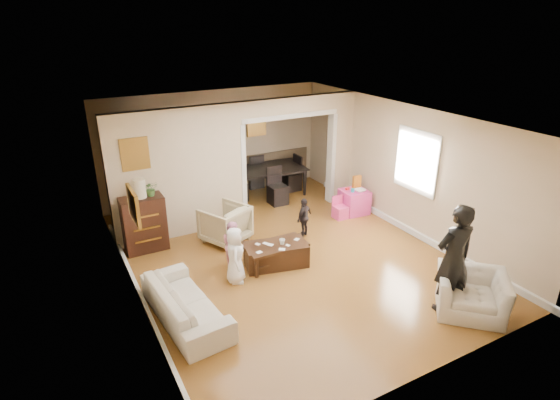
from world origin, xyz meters
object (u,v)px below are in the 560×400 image
armchair_front (471,293)px  dresser (144,224)px  sofa (185,303)px  coffee_cup (282,242)px  armchair_back (225,224)px  play_table (354,201)px  child_toddler (304,217)px  cyan_cup (353,190)px  child_kneel_a (235,255)px  table_lamp (140,188)px  adult_person (453,259)px  child_kneel_b (233,245)px  dining_table (265,182)px  coffee_table (276,254)px

armchair_front → dresser: (-3.84, 4.34, 0.22)m
sofa → coffee_cup: size_ratio=17.93×
armchair_back → armchair_front: (2.37, -3.94, -0.05)m
play_table → child_toddler: 1.68m
child_toddler → coffee_cup: bearing=13.1°
cyan_cup → child_kneel_a: 3.65m
sofa → child_toddler: bearing=-68.4°
cyan_cup → play_table: bearing=26.6°
coffee_cup → play_table: play_table is taller
table_lamp → cyan_cup: 4.56m
sofa → adult_person: adult_person is taller
play_table → coffee_cup: bearing=-154.1°
coffee_cup → child_kneel_a: 0.96m
sofa → armchair_front: bearing=-121.4°
armchair_back → dresser: bearing=-40.1°
coffee_cup → sofa: bearing=-161.3°
armchair_front → child_kneel_b: size_ratio=1.11×
coffee_cup → armchair_back: bearing=111.7°
coffee_cup → child_toddler: (0.95, 0.80, -0.05)m
armchair_front → child_toddler: (-0.88, 3.38, 0.09)m
table_lamp → adult_person: size_ratio=0.21×
table_lamp → child_toddler: table_lamp is taller
child_toddler → play_table: bearing=168.4°
table_lamp → dining_table: table_lamp is taller
armchair_back → coffee_cup: (0.54, -1.36, 0.09)m
play_table → child_kneel_b: (-3.36, -0.89, 0.17)m
sofa → child_toddler: size_ratio=2.30×
child_kneel_b → table_lamp: bearing=33.6°
dresser → cyan_cup: 4.51m
armchair_back → child_toddler: child_toddler is taller
child_kneel_a → child_toddler: (1.90, 0.90, -0.09)m
armchair_front → coffee_table: size_ratio=0.89×
table_lamp → coffee_cup: table_lamp is taller
dresser → child_kneel_a: dresser is taller
sofa → coffee_table: 2.04m
cyan_cup → child_kneel_a: (-3.41, -1.29, -0.08)m
armchair_back → coffee_cup: armchair_back is taller
child_kneel_b → armchair_front: bearing=-145.1°
dining_table → adult_person: size_ratio=1.13×
armchair_back → child_kneel_a: child_kneel_a is taller
table_lamp → dining_table: bearing=23.3°
armchair_front → child_kneel_a: size_ratio=0.99×
adult_person → child_toddler: 3.25m
sofa → play_table: sofa is taller
coffee_cup → adult_person: adult_person is taller
child_kneel_a → child_toddler: child_kneel_a is taller
sofa → armchair_back: bearing=-40.7°
play_table → adult_person: adult_person is taller
sofa → table_lamp: bearing=-4.8°
child_kneel_a → child_kneel_b: 0.48m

